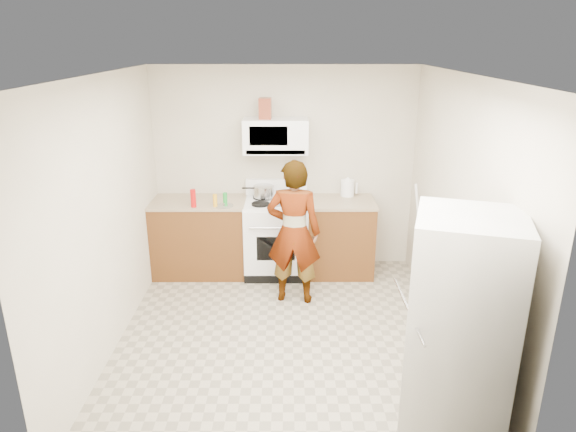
{
  "coord_description": "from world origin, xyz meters",
  "views": [
    {
      "loc": [
        0.03,
        -4.4,
        2.78
      ],
      "look_at": [
        0.04,
        0.55,
        1.06
      ],
      "focal_mm": 32.0,
      "sensor_mm": 36.0,
      "label": 1
    }
  ],
  "objects_px": {
    "person": "(294,232)",
    "saucepan": "(264,192)",
    "microwave": "(276,136)",
    "kettle": "(347,188)",
    "fridge": "(459,330)",
    "gas_range": "(276,236)"
  },
  "relations": [
    {
      "from": "fridge",
      "to": "saucepan",
      "type": "distance_m",
      "value": 3.24
    },
    {
      "from": "microwave",
      "to": "fridge",
      "type": "bearing_deg",
      "value": -65.13
    },
    {
      "from": "microwave",
      "to": "kettle",
      "type": "distance_m",
      "value": 1.11
    },
    {
      "from": "fridge",
      "to": "person",
      "type": "bearing_deg",
      "value": 135.75
    },
    {
      "from": "gas_range",
      "to": "microwave",
      "type": "height_order",
      "value": "microwave"
    },
    {
      "from": "person",
      "to": "saucepan",
      "type": "bearing_deg",
      "value": -59.85
    },
    {
      "from": "saucepan",
      "to": "kettle",
      "type": "bearing_deg",
      "value": 5.64
    },
    {
      "from": "person",
      "to": "kettle",
      "type": "xyz_separation_m",
      "value": [
        0.68,
        0.93,
        0.23
      ]
    },
    {
      "from": "person",
      "to": "fridge",
      "type": "bearing_deg",
      "value": 125.89
    },
    {
      "from": "gas_range",
      "to": "fridge",
      "type": "bearing_deg",
      "value": -64.13
    },
    {
      "from": "microwave",
      "to": "kettle",
      "type": "height_order",
      "value": "microwave"
    },
    {
      "from": "microwave",
      "to": "person",
      "type": "distance_m",
      "value": 1.25
    },
    {
      "from": "gas_range",
      "to": "microwave",
      "type": "bearing_deg",
      "value": 90.0
    },
    {
      "from": "fridge",
      "to": "saucepan",
      "type": "height_order",
      "value": "fridge"
    },
    {
      "from": "person",
      "to": "saucepan",
      "type": "xyz_separation_m",
      "value": [
        -0.36,
        0.83,
        0.22
      ]
    },
    {
      "from": "fridge",
      "to": "kettle",
      "type": "xyz_separation_m",
      "value": [
        -0.46,
        2.97,
        0.18
      ]
    },
    {
      "from": "kettle",
      "to": "microwave",
      "type": "bearing_deg",
      "value": -166.88
    },
    {
      "from": "person",
      "to": "saucepan",
      "type": "relative_size",
      "value": 6.65
    },
    {
      "from": "kettle",
      "to": "saucepan",
      "type": "height_order",
      "value": "kettle"
    },
    {
      "from": "gas_range",
      "to": "person",
      "type": "xyz_separation_m",
      "value": [
        0.21,
        -0.72,
        0.32
      ]
    },
    {
      "from": "person",
      "to": "fridge",
      "type": "xyz_separation_m",
      "value": [
        1.13,
        -2.04,
        0.05
      ]
    },
    {
      "from": "kettle",
      "to": "gas_range",
      "type": "bearing_deg",
      "value": -158.79
    }
  ]
}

